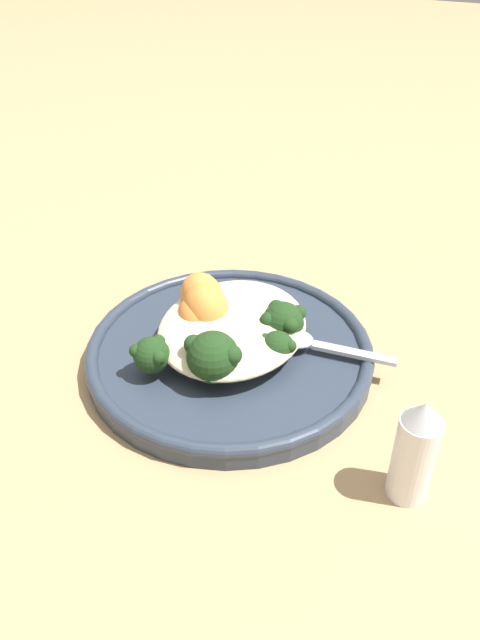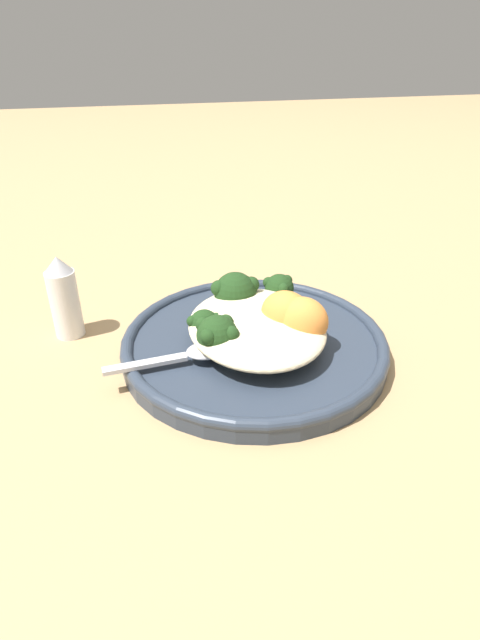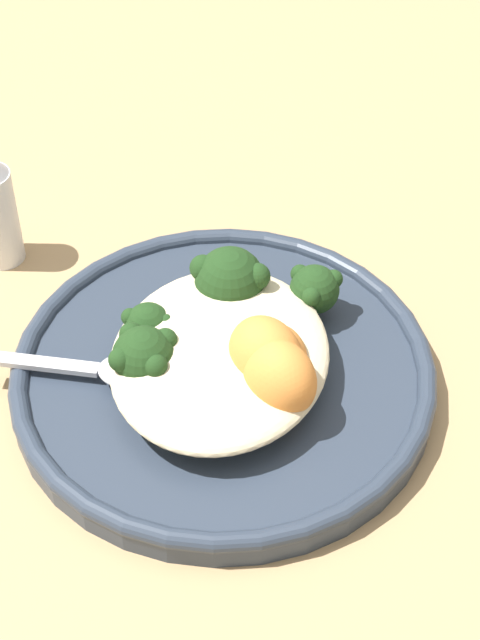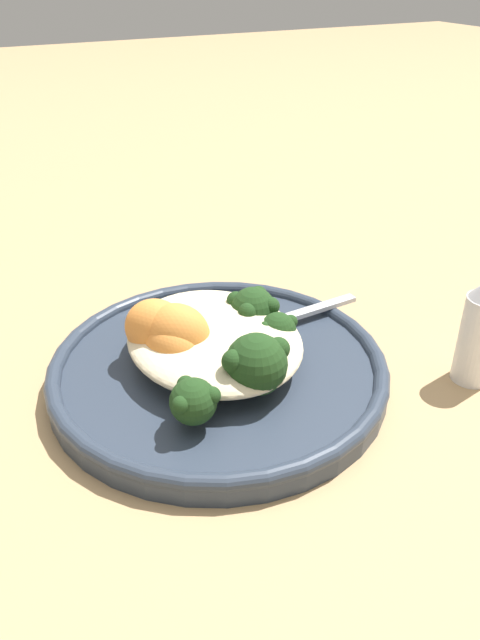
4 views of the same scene
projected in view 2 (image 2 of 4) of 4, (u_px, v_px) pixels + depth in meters
The scene contains 12 objects.
ground_plane at pixel (252, 350), 0.50m from camera, with size 4.00×4.00×0.00m, color tan.
plate at pixel (252, 344), 0.49m from camera, with size 0.26×0.26×0.02m.
quinoa_mound at pixel (253, 326), 0.47m from camera, with size 0.15×0.13×0.03m, color beige.
broccoli_stalk_0 at pixel (279, 300), 0.52m from camera, with size 0.10×0.06×0.03m.
broccoli_stalk_1 at pixel (243, 300), 0.50m from camera, with size 0.11×0.07×0.04m.
broccoli_stalk_2 at pixel (221, 325), 0.47m from camera, with size 0.05×0.09×0.03m.
broccoli_stalk_3 at pixel (231, 334), 0.45m from camera, with size 0.05×0.11×0.04m.
sweet_potato_chunk_0 at pixel (303, 321), 0.46m from camera, with size 0.05×0.04×0.05m, color orange.
sweet_potato_chunk_1 at pixel (290, 317), 0.47m from camera, with size 0.05×0.04×0.04m, color orange.
sweet_potato_chunk_2 at pixel (286, 315), 0.47m from camera, with size 0.05×0.04×0.05m, color orange.
spoon at pixel (195, 353), 0.45m from camera, with size 0.03×0.11×0.01m.
salt_shaker at pixel (64, 298), 0.50m from camera, with size 0.03×0.03×0.09m.
Camera 2 is at (-0.40, 0.12, 0.27)m, focal length 28.00 mm.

